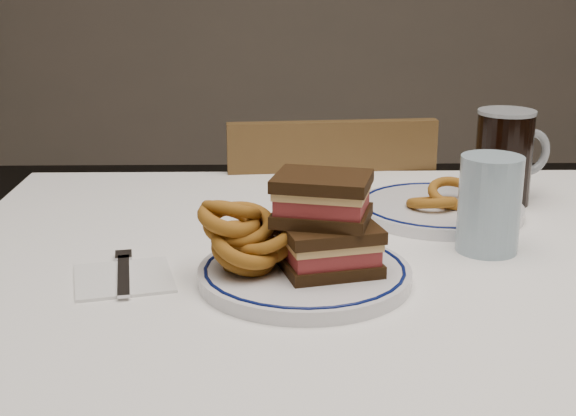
{
  "coord_description": "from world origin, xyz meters",
  "views": [
    {
      "loc": [
        -0.19,
        -1.01,
        1.12
      ],
      "look_at": [
        -0.17,
        -0.07,
        0.83
      ],
      "focal_mm": 50.0,
      "sensor_mm": 36.0,
      "label": 1
    }
  ],
  "objects_px": {
    "chair_far": "(322,293)",
    "beer_mug": "(505,156)",
    "main_plate": "(305,273)",
    "reuben_sandwich": "(326,223)",
    "far_plate": "(439,208)"
  },
  "relations": [
    {
      "from": "reuben_sandwich",
      "to": "far_plate",
      "type": "height_order",
      "value": "reuben_sandwich"
    },
    {
      "from": "chair_far",
      "to": "far_plate",
      "type": "height_order",
      "value": "chair_far"
    },
    {
      "from": "far_plate",
      "to": "beer_mug",
      "type": "bearing_deg",
      "value": 28.72
    },
    {
      "from": "reuben_sandwich",
      "to": "far_plate",
      "type": "bearing_deg",
      "value": 54.16
    },
    {
      "from": "chair_far",
      "to": "main_plate",
      "type": "height_order",
      "value": "chair_far"
    },
    {
      "from": "chair_far",
      "to": "main_plate",
      "type": "distance_m",
      "value": 0.72
    },
    {
      "from": "far_plate",
      "to": "reuben_sandwich",
      "type": "bearing_deg",
      "value": -125.84
    },
    {
      "from": "beer_mug",
      "to": "far_plate",
      "type": "xyz_separation_m",
      "value": [
        -0.11,
        -0.06,
        -0.07
      ]
    },
    {
      "from": "chair_far",
      "to": "main_plate",
      "type": "xyz_separation_m",
      "value": [
        -0.06,
        -0.65,
        0.3
      ]
    },
    {
      "from": "chair_far",
      "to": "main_plate",
      "type": "bearing_deg",
      "value": -95.64
    },
    {
      "from": "main_plate",
      "to": "reuben_sandwich",
      "type": "xyz_separation_m",
      "value": [
        0.03,
        -0.0,
        0.06
      ]
    },
    {
      "from": "main_plate",
      "to": "far_plate",
      "type": "distance_m",
      "value": 0.34
    },
    {
      "from": "chair_far",
      "to": "reuben_sandwich",
      "type": "height_order",
      "value": "reuben_sandwich"
    },
    {
      "from": "chair_far",
      "to": "beer_mug",
      "type": "xyz_separation_m",
      "value": [
        0.27,
        -0.32,
        0.37
      ]
    },
    {
      "from": "chair_far",
      "to": "beer_mug",
      "type": "height_order",
      "value": "beer_mug"
    }
  ]
}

